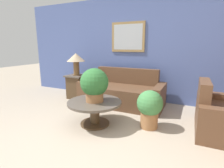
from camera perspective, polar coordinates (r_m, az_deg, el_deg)
The scene contains 8 objects.
ground_plane at distance 2.52m, azimuth -12.60°, elevation -21.62°, with size 20.00×20.00×0.00m, color tan.
wall_back at distance 4.56m, azimuth 8.54°, elevation 11.17°, with size 6.97×0.09×2.60m.
couch_main at distance 4.20m, azimuth 3.29°, elevation -2.93°, with size 1.95×0.89×0.85m.
coffee_table at distance 3.15m, azimuth -5.70°, elevation -7.67°, with size 0.95×0.95×0.44m.
side_table at distance 4.81m, azimuth -11.29°, elevation -0.75°, with size 0.50×0.50×0.63m.
table_lamp at distance 4.70m, azimuth -11.67°, elevation 7.95°, with size 0.48×0.48×0.58m.
potted_plant_on_table at distance 3.03m, azimuth -5.77°, elevation 0.00°, with size 0.49×0.49×0.59m.
potted_plant_floor at distance 3.06m, azimuth 12.19°, elevation -7.34°, with size 0.44×0.44×0.66m.
Camera 1 is at (1.33, -1.61, 1.40)m, focal length 28.00 mm.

